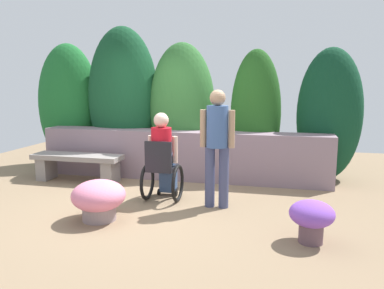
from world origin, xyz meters
TOP-DOWN VIEW (x-y plane):
  - ground_plane at (0.00, 0.00)m, footprint 10.08×10.08m
  - stone_retaining_wall at (0.00, 1.49)m, footprint 5.30×0.49m
  - hedge_backdrop at (-0.51, 2.04)m, footprint 6.47×1.09m
  - stone_bench at (-1.78, 0.88)m, footprint 1.63×0.46m
  - person_in_wheelchair at (0.06, 0.18)m, footprint 0.53×0.66m
  - person_standing_companion at (0.90, 0.04)m, footprint 0.49×0.30m
  - flower_pot_purple_near at (2.14, -0.93)m, footprint 0.50×0.50m
  - flower_pot_terracotta_by_wall at (-0.49, -0.83)m, footprint 0.70×0.70m

SIDE VIEW (x-z plane):
  - ground_plane at x=0.00m, z-range 0.00..0.00m
  - flower_pot_terracotta_by_wall at x=-0.49m, z-range 0.02..0.55m
  - flower_pot_purple_near at x=2.14m, z-range 0.05..0.53m
  - stone_bench at x=-1.78m, z-range 0.08..0.57m
  - stone_retaining_wall at x=0.00m, z-range 0.00..0.89m
  - person_in_wheelchair at x=0.06m, z-range -0.04..1.29m
  - person_standing_companion at x=0.90m, z-range 0.13..1.80m
  - hedge_backdrop at x=-0.51m, z-range -0.13..2.71m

